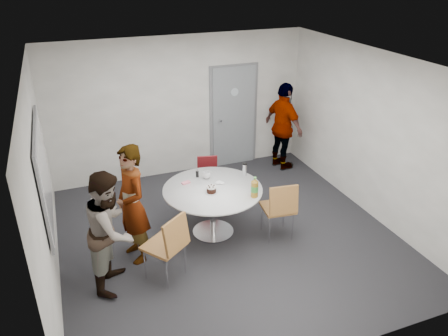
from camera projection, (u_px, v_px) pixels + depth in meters
name	position (u px, v px, depth m)	size (l,w,h in m)	color
floor	(227.00, 236.00, 6.85)	(5.00, 5.00, 0.00)	#242428
ceiling	(228.00, 63.00, 5.67)	(5.00, 5.00, 0.00)	silver
wall_back	(180.00, 107.00, 8.36)	(5.00, 5.00, 0.00)	#B1AFA8
wall_left	(42.00, 187.00, 5.45)	(5.00, 5.00, 0.00)	#B1AFA8
wall_right	(371.00, 135.00, 7.06)	(5.00, 5.00, 0.00)	#B1AFA8
wall_front	(323.00, 259.00, 4.16)	(5.00, 5.00, 0.00)	#B1AFA8
door	(234.00, 117.00, 8.84)	(1.02, 0.17, 2.12)	gray
whiteboard	(44.00, 173.00, 5.59)	(0.04, 1.90, 1.25)	slate
table	(215.00, 195.00, 6.65)	(1.51, 1.51, 1.11)	silver
chair_near_left	(169.00, 242.00, 5.68)	(0.67, 0.68, 0.99)	brown
chair_near_right	(280.00, 205.00, 6.54)	(0.51, 0.55, 0.96)	brown
chair_far	(208.00, 174.00, 7.75)	(0.45, 0.48, 0.78)	maroon
person_main	(132.00, 205.00, 6.00)	(0.64, 0.42, 1.75)	#A5C6EA
person_left	(111.00, 230.00, 5.54)	(0.80, 0.62, 1.64)	white
person_right	(284.00, 127.00, 8.70)	(1.04, 0.43, 1.78)	black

